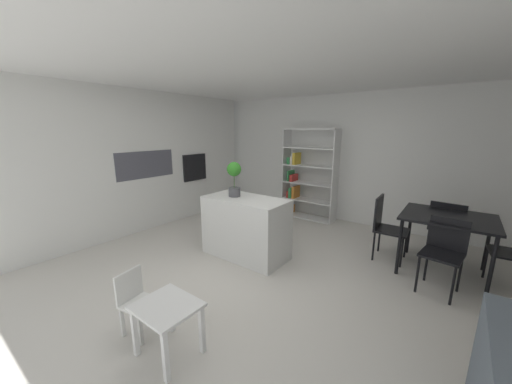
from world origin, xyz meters
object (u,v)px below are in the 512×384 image
object	(u,v)px
child_table	(167,314)
child_chair_left	(136,299)
built_in_oven	(195,167)
dining_chair_near	(444,248)
dining_chair_island_side	(385,222)
dining_table	(448,222)
open_bookshelf	(305,177)
dining_chair_far	(447,225)
potted_plant_on_island	(234,176)
kitchen_island	(246,227)

from	to	relation	value
child_table	child_chair_left	bearing A→B (deg)	-178.83
built_in_oven	dining_chair_near	size ratio (longest dim) A/B	0.69
dining_chair_near	dining_chair_island_side	distance (m)	0.91
dining_table	dining_chair_near	world-z (taller)	dining_chair_near
open_bookshelf	dining_chair_far	bearing A→B (deg)	-12.30
dining_chair_far	potted_plant_on_island	bearing A→B (deg)	39.19
potted_plant_on_island	dining_chair_far	distance (m)	3.18
built_in_oven	dining_chair_island_side	bearing A→B (deg)	3.42
potted_plant_on_island	dining_table	xyz separation A→B (m)	(2.62, 1.19, -0.50)
dining_table	dining_chair_island_side	distance (m)	0.76
potted_plant_on_island	dining_table	distance (m)	2.92
built_in_oven	kitchen_island	world-z (taller)	built_in_oven
kitchen_island	potted_plant_on_island	bearing A→B (deg)	-178.40
built_in_oven	dining_chair_near	distance (m)	4.67
built_in_oven	child_chair_left	world-z (taller)	built_in_oven
kitchen_island	potted_plant_on_island	xyz separation A→B (m)	(-0.21, -0.01, 0.76)
potted_plant_on_island	dining_table	world-z (taller)	potted_plant_on_island
potted_plant_on_island	open_bookshelf	bearing A→B (deg)	89.32
dining_table	dining_chair_near	size ratio (longest dim) A/B	1.21
built_in_oven	child_table	world-z (taller)	built_in_oven
dining_table	kitchen_island	bearing A→B (deg)	-153.87
dining_table	dining_chair_island_side	size ratio (longest dim) A/B	1.13
dining_table	dining_chair_island_side	bearing A→B (deg)	-179.80
child_chair_left	dining_table	xyz separation A→B (m)	(2.22, 3.06, 0.37)
kitchen_island	built_in_oven	bearing A→B (deg)	156.65
built_in_oven	kitchen_island	xyz separation A→B (m)	(2.20, -0.95, -0.63)
dining_chair_near	built_in_oven	bearing A→B (deg)	-174.68
open_bookshelf	child_table	bearing A→B (deg)	-78.30
potted_plant_on_island	dining_table	size ratio (longest dim) A/B	0.49
child_table	dining_table	size ratio (longest dim) A/B	0.48
open_bookshelf	dining_chair_near	world-z (taller)	open_bookshelf
dining_chair_island_side	child_chair_left	bearing A→B (deg)	152.68
child_chair_left	dining_chair_near	distance (m)	3.40
child_chair_left	dining_chair_island_side	xyz separation A→B (m)	(1.48, 3.05, 0.21)
potted_plant_on_island	open_bookshelf	distance (m)	2.27
kitchen_island	potted_plant_on_island	size ratio (longest dim) A/B	2.41
built_in_oven	dining_chair_far	size ratio (longest dim) A/B	0.69
potted_plant_on_island	dining_table	bearing A→B (deg)	24.40
potted_plant_on_island	dining_chair_far	world-z (taller)	potted_plant_on_island
open_bookshelf	dining_chair_far	xyz separation A→B (m)	(2.59, -0.56, -0.37)
kitchen_island	child_chair_left	size ratio (longest dim) A/B	2.07
child_table	child_chair_left	world-z (taller)	child_chair_left
open_bookshelf	dining_chair_far	distance (m)	2.67
dining_table	dining_chair_island_side	world-z (taller)	dining_chair_island_side
potted_plant_on_island	dining_chair_far	bearing A→B (deg)	32.80
built_in_oven	dining_chair_near	bearing A→B (deg)	-3.27
dining_chair_island_side	dining_chair_far	bearing A→B (deg)	-57.40
dining_chair_near	dining_chair_island_side	size ratio (longest dim) A/B	0.94
dining_table	dining_chair_near	xyz separation A→B (m)	(0.01, -0.50, -0.18)
dining_chair_near	dining_chair_far	size ratio (longest dim) A/B	1.00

